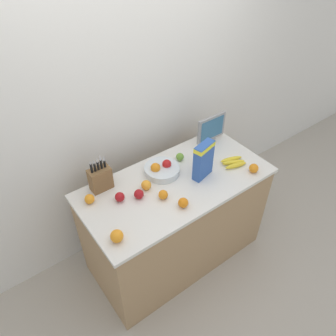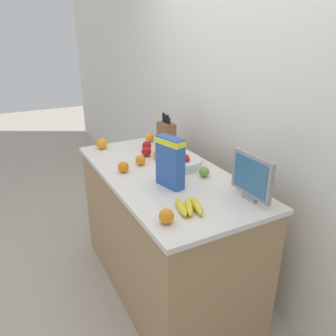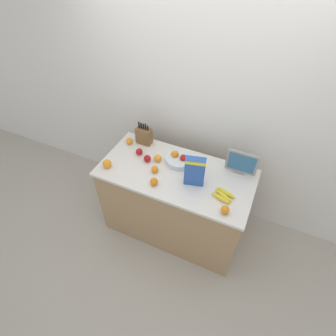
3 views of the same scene
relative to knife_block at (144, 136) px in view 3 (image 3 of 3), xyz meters
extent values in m
plane|color=#B2A899|center=(0.50, -0.28, -1.03)|extent=(14.00, 14.00, 0.00)
cube|color=silver|center=(0.50, 0.31, 0.27)|extent=(9.00, 0.06, 2.60)
cube|color=tan|center=(0.50, -0.28, -0.58)|extent=(1.50, 0.72, 0.91)
cube|color=silver|center=(0.50, -0.28, -0.11)|extent=(1.53, 0.75, 0.03)
cube|color=brown|center=(0.00, 0.00, 0.00)|extent=(0.16, 0.10, 0.19)
cylinder|color=black|center=(-0.05, 0.00, 0.13)|extent=(0.02, 0.02, 0.07)
cube|color=silver|center=(-0.05, 0.00, 0.18)|extent=(0.01, 0.00, 0.03)
cylinder|color=black|center=(-0.03, 0.00, 0.12)|extent=(0.02, 0.02, 0.07)
cube|color=silver|center=(-0.03, 0.00, 0.17)|extent=(0.01, 0.00, 0.03)
cylinder|color=black|center=(0.00, 0.00, 0.12)|extent=(0.02, 0.02, 0.07)
cube|color=silver|center=(0.00, 0.00, 0.17)|extent=(0.01, 0.00, 0.03)
cylinder|color=black|center=(0.03, 0.00, 0.12)|extent=(0.02, 0.02, 0.07)
cube|color=silver|center=(0.03, 0.00, 0.18)|extent=(0.01, 0.00, 0.04)
cylinder|color=black|center=(0.05, 0.00, 0.12)|extent=(0.02, 0.02, 0.06)
cube|color=silver|center=(0.05, 0.00, 0.16)|extent=(0.01, 0.00, 0.04)
cube|color=gray|center=(1.07, -0.04, -0.08)|extent=(0.10, 0.03, 0.03)
cube|color=gray|center=(1.07, -0.04, 0.05)|extent=(0.30, 0.02, 0.23)
cube|color=#33668C|center=(1.07, -0.05, 0.05)|extent=(0.25, 0.00, 0.19)
cube|color=#2D56A8|center=(0.71, -0.35, 0.06)|extent=(0.20, 0.11, 0.31)
cube|color=yellow|center=(0.71, -0.35, 0.18)|extent=(0.20, 0.12, 0.04)
cylinder|color=silver|center=(0.47, -0.13, -0.07)|extent=(0.28, 0.28, 0.06)
sphere|color=red|center=(0.52, -0.13, -0.03)|extent=(0.07, 0.07, 0.07)
sphere|color=orange|center=(0.42, -0.12, -0.03)|extent=(0.08, 0.08, 0.08)
ellipsoid|color=yellow|center=(1.03, -0.35, -0.08)|extent=(0.20, 0.10, 0.04)
ellipsoid|color=yellow|center=(1.01, -0.39, -0.08)|extent=(0.19, 0.12, 0.04)
ellipsoid|color=yellow|center=(1.00, -0.43, -0.08)|extent=(0.20, 0.09, 0.04)
sphere|color=#6B9E33|center=(0.69, -0.09, -0.06)|extent=(0.07, 0.07, 0.07)
sphere|color=#A31419|center=(0.05, -0.20, -0.06)|extent=(0.07, 0.07, 0.07)
sphere|color=#A31419|center=(0.17, -0.26, -0.06)|extent=(0.07, 0.07, 0.07)
sphere|color=orange|center=(0.31, -0.37, -0.06)|extent=(0.07, 0.07, 0.07)
sphere|color=orange|center=(-0.14, -0.09, -0.06)|extent=(0.07, 0.07, 0.07)
sphere|color=orange|center=(0.38, -0.52, -0.06)|extent=(0.07, 0.07, 0.07)
sphere|color=orange|center=(-0.15, -0.50, -0.05)|extent=(0.09, 0.09, 0.09)
sphere|color=orange|center=(1.07, -0.56, -0.06)|extent=(0.08, 0.08, 0.08)
sphere|color=orange|center=(0.27, -0.21, -0.06)|extent=(0.08, 0.08, 0.08)
camera|label=1|loc=(-0.67, -1.76, 1.64)|focal=35.00mm
camera|label=2|loc=(2.29, -1.19, 0.76)|focal=35.00mm
camera|label=3|loc=(1.20, -1.98, 1.73)|focal=28.00mm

